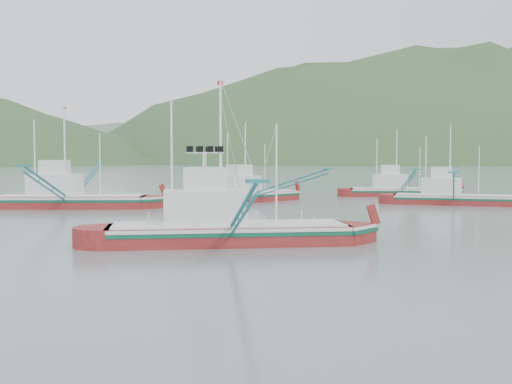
{
  "coord_description": "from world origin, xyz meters",
  "views": [
    {
      "loc": [
        -7.03,
        -39.11,
        5.9
      ],
      "look_at": [
        0.0,
        6.0,
        3.2
      ],
      "focal_mm": 45.0,
      "sensor_mm": 36.0,
      "label": 1
    }
  ],
  "objects": [
    {
      "name": "headland_right",
      "position": [
        240.0,
        430.0,
        0.0
      ],
      "size": [
        684.0,
        432.0,
        306.0
      ],
      "primitive_type": "ellipsoid",
      "color": "#314F29",
      "rests_on": "ground"
    },
    {
      "name": "bg_boat_left",
      "position": [
        -16.57,
        33.31,
        1.87
      ],
      "size": [
        16.83,
        29.54,
        12.02
      ],
      "rotation": [
        0.0,
        0.0,
        -0.14
      ],
      "color": "maroon",
      "rests_on": "ground"
    },
    {
      "name": "bg_boat_right",
      "position": [
        27.22,
        31.2,
        2.06
      ],
      "size": [
        14.61,
        23.37,
        10.04
      ],
      "rotation": [
        0.0,
        0.0,
        -0.45
      ],
      "color": "maroon",
      "rests_on": "ground"
    },
    {
      "name": "ground",
      "position": [
        0.0,
        0.0,
        0.0
      ],
      "size": [
        1200.0,
        1200.0,
        0.0
      ],
      "primitive_type": "plane",
      "color": "slate",
      "rests_on": "ground"
    },
    {
      "name": "bg_boat_far",
      "position": [
        4.15,
        39.41,
        2.24
      ],
      "size": [
        18.8,
        23.45,
        10.55
      ],
      "rotation": [
        0.0,
        0.0,
        0.6
      ],
      "color": "maroon",
      "rests_on": "ground"
    },
    {
      "name": "ridge_distant",
      "position": [
        30.0,
        560.0,
        0.0
      ],
      "size": [
        960.0,
        400.0,
        240.0
      ],
      "primitive_type": "ellipsoid",
      "color": "slate",
      "rests_on": "ground"
    },
    {
      "name": "main_boat",
      "position": [
        -2.62,
        2.43,
        1.66
      ],
      "size": [
        15.87,
        28.59,
        11.57
      ],
      "rotation": [
        0.0,
        0.0,
        -0.03
      ],
      "color": "maroon",
      "rests_on": "ground"
    },
    {
      "name": "bg_boat_extra",
      "position": [
        26.44,
        46.21,
        1.78
      ],
      "size": [
        14.16,
        24.48,
        10.04
      ],
      "rotation": [
        0.0,
        0.0,
        -0.22
      ],
      "color": "maroon",
      "rests_on": "ground"
    }
  ]
}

